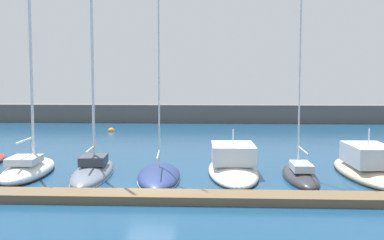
# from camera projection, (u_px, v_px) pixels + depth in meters

# --- Properties ---
(ground_plane) EXTENTS (120.00, 120.00, 0.00)m
(ground_plane) POSITION_uv_depth(u_px,v_px,m) (151.00, 191.00, 25.31)
(ground_plane) COLOR navy
(dock_pier) EXTENTS (40.41, 1.82, 0.41)m
(dock_pier) POSITION_uv_depth(u_px,v_px,m) (145.00, 197.00, 23.34)
(dock_pier) COLOR brown
(dock_pier) RESTS_ON ground_plane
(breakwater_seawall) EXTENTS (108.00, 3.24, 2.43)m
(breakwater_seawall) POSITION_uv_depth(u_px,v_px,m) (191.00, 113.00, 66.17)
(breakwater_seawall) COLOR #5B5651
(breakwater_seawall) RESTS_ON ground_plane
(sailboat_white_third) EXTENTS (2.91, 7.53, 14.94)m
(sailboat_white_third) POSITION_uv_depth(u_px,v_px,m) (28.00, 168.00, 29.51)
(sailboat_white_third) COLOR white
(sailboat_white_third) RESTS_ON ground_plane
(sailboat_slate_fourth) EXTENTS (3.00, 8.99, 17.32)m
(sailboat_slate_fourth) POSITION_uv_depth(u_px,v_px,m) (93.00, 169.00, 29.58)
(sailboat_slate_fourth) COLOR slate
(sailboat_slate_fourth) RESTS_ON ground_plane
(sailboat_navy_fifth) EXTENTS (3.12, 7.71, 14.15)m
(sailboat_navy_fifth) POSITION_uv_depth(u_px,v_px,m) (159.00, 175.00, 28.58)
(sailboat_navy_fifth) COLOR navy
(sailboat_navy_fifth) RESTS_ON ground_plane
(motorboat_ivory_sixth) EXTENTS (3.45, 9.97, 3.20)m
(motorboat_ivory_sixth) POSITION_uv_depth(u_px,v_px,m) (233.00, 166.00, 30.19)
(motorboat_ivory_sixth) COLOR silver
(motorboat_ivory_sixth) RESTS_ON ground_plane
(sailboat_charcoal_seventh) EXTENTS (1.89, 6.76, 13.84)m
(sailboat_charcoal_seventh) POSITION_uv_depth(u_px,v_px,m) (300.00, 175.00, 28.47)
(sailboat_charcoal_seventh) COLOR #2D2D33
(sailboat_charcoal_seventh) RESTS_ON ground_plane
(motorboat_sand_eighth) EXTENTS (3.22, 9.57, 3.35)m
(motorboat_sand_eighth) POSITION_uv_depth(u_px,v_px,m) (366.00, 168.00, 29.33)
(motorboat_sand_eighth) COLOR beige
(motorboat_sand_eighth) RESTS_ON ground_plane
(mooring_buoy_orange) EXTENTS (0.86, 0.86, 0.86)m
(mooring_buoy_orange) POSITION_uv_depth(u_px,v_px,m) (111.00, 132.00, 54.17)
(mooring_buoy_orange) COLOR orange
(mooring_buoy_orange) RESTS_ON ground_plane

